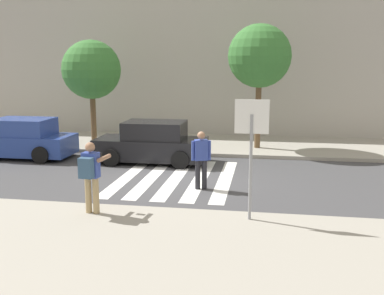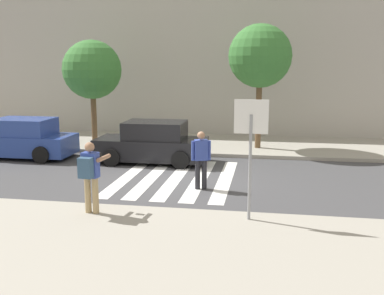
{
  "view_description": "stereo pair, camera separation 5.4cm",
  "coord_description": "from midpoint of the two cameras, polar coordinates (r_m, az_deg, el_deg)",
  "views": [
    {
      "loc": [
        2.83,
        -13.67,
        3.72
      ],
      "look_at": [
        0.6,
        -0.2,
        1.1
      ],
      "focal_mm": 42.0,
      "sensor_mm": 36.0,
      "label": 1
    },
    {
      "loc": [
        2.89,
        -13.66,
        3.72
      ],
      "look_at": [
        0.6,
        -0.2,
        1.1
      ],
      "focal_mm": 42.0,
      "sensor_mm": 36.0,
      "label": 2
    }
  ],
  "objects": [
    {
      "name": "crosswalk_stripe_3",
      "position": [
        14.5,
        0.93,
        -3.99
      ],
      "size": [
        0.44,
        5.2,
        0.01
      ],
      "primitive_type": "cube",
      "color": "silver",
      "rests_on": "ground"
    },
    {
      "name": "crosswalk_stripe_4",
      "position": [
        14.4,
        4.09,
        -4.11
      ],
      "size": [
        0.44,
        5.2,
        0.01
      ],
      "primitive_type": "cube",
      "color": "silver",
      "rests_on": "ground"
    },
    {
      "name": "parked_car_blue",
      "position": [
        18.79,
        -20.92,
        0.97
      ],
      "size": [
        4.1,
        1.92,
        1.55
      ],
      "color": "#284293",
      "rests_on": "ground"
    },
    {
      "name": "sidewalk_far",
      "position": [
        20.2,
        1.12,
        0.45
      ],
      "size": [
        60.0,
        4.8,
        0.14
      ],
      "primitive_type": "cube",
      "color": "#9E998C",
      "rests_on": "ground"
    },
    {
      "name": "stop_sign",
      "position": [
        10.09,
        7.41,
        1.84
      ],
      "size": [
        0.76,
        0.08,
        2.76
      ],
      "color": "gray",
      "rests_on": "sidewalk_near"
    },
    {
      "name": "sidewalk_near",
      "position": [
        8.78,
        -10.82,
        -13.89
      ],
      "size": [
        60.0,
        6.0,
        0.14
      ],
      "primitive_type": "cube",
      "color": "#9E998C",
      "rests_on": "ground"
    },
    {
      "name": "ground_plane",
      "position": [
        14.44,
        -2.33,
        -4.07
      ],
      "size": [
        120.0,
        120.0,
        0.0
      ],
      "primitive_type": "plane",
      "color": "#424244"
    },
    {
      "name": "photographer_with_backpack",
      "position": [
        10.87,
        -12.9,
        -2.99
      ],
      "size": [
        0.64,
        0.88,
        1.72
      ],
      "color": "tan",
      "rests_on": "sidewalk_near"
    },
    {
      "name": "street_tree_center",
      "position": [
        18.86,
        8.49,
        11.36
      ],
      "size": [
        2.59,
        2.59,
        5.1
      ],
      "color": "brown",
      "rests_on": "sidewalk_far"
    },
    {
      "name": "crosswalk_stripe_0",
      "position": [
        15.03,
        -8.17,
        -3.56
      ],
      "size": [
        0.44,
        5.2,
        0.01
      ],
      "primitive_type": "cube",
      "color": "silver",
      "rests_on": "ground"
    },
    {
      "name": "building_facade_far",
      "position": [
        24.23,
        2.68,
        10.45
      ],
      "size": [
        56.0,
        4.0,
        7.1
      ],
      "primitive_type": "cube",
      "color": "#ADA89E",
      "rests_on": "ground"
    },
    {
      "name": "crosswalk_stripe_1",
      "position": [
        14.81,
        -5.21,
        -3.71
      ],
      "size": [
        0.44,
        5.2,
        0.01
      ],
      "primitive_type": "cube",
      "color": "silver",
      "rests_on": "ground"
    },
    {
      "name": "street_tree_west",
      "position": [
        20.13,
        -12.73,
        9.59
      ],
      "size": [
        2.54,
        2.54,
        4.51
      ],
      "color": "brown",
      "rests_on": "sidewalk_far"
    },
    {
      "name": "crosswalk_stripe_2",
      "position": [
        14.63,
        -2.17,
        -3.85
      ],
      "size": [
        0.44,
        5.2,
        0.01
      ],
      "primitive_type": "cube",
      "color": "silver",
      "rests_on": "ground"
    },
    {
      "name": "parked_car_black",
      "position": [
        16.77,
        -5.16,
        0.53
      ],
      "size": [
        4.1,
        1.92,
        1.55
      ],
      "color": "black",
      "rests_on": "ground"
    },
    {
      "name": "pedestrian_crossing",
      "position": [
        13.15,
        1.05,
        -1.19
      ],
      "size": [
        0.56,
        0.34,
        1.72
      ],
      "color": "#232328",
      "rests_on": "ground"
    }
  ]
}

